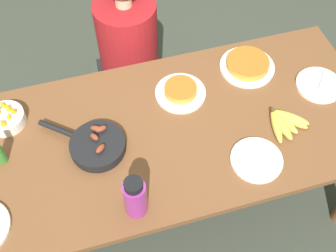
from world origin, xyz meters
TOP-DOWN VIEW (x-y plane):
  - ground_plane at (0.00, 0.00)m, footprint 14.00×14.00m
  - dining_table at (0.00, 0.00)m, footprint 1.87×0.83m
  - banana_bunch at (0.49, -0.11)m, footprint 0.19×0.19m
  - skillet at (-0.31, -0.01)m, footprint 0.34×0.31m
  - frittata_plate_center at (0.11, 0.18)m, footprint 0.23×0.23m
  - frittata_plate_side at (0.46, 0.24)m, footprint 0.26×0.26m
  - empty_plate_near_front at (0.31, -0.25)m, footprint 0.22×0.22m
  - empty_plate_far_left at (0.74, 0.04)m, footprint 0.22×0.22m
  - fruit_bowl_mango at (-0.67, 0.23)m, footprint 0.17×0.17m
  - water_bottle at (-0.22, -0.32)m, footprint 0.09×0.09m
  - person_figure at (-0.03, 0.66)m, footprint 0.35×0.35m

SIDE VIEW (x-z plane):
  - ground_plane at x=0.00m, z-range 0.00..0.00m
  - person_figure at x=-0.03m, z-range -0.10..1.01m
  - dining_table at x=0.00m, z-range 0.27..0.98m
  - empty_plate_near_front at x=0.31m, z-range 0.71..0.73m
  - empty_plate_far_left at x=0.74m, z-range 0.71..0.73m
  - banana_bunch at x=0.49m, z-range 0.71..0.75m
  - frittata_plate_center at x=0.11m, z-range 0.71..0.76m
  - frittata_plate_side at x=0.46m, z-range 0.71..0.76m
  - skillet at x=-0.31m, z-range 0.70..0.78m
  - fruit_bowl_mango at x=-0.67m, z-range 0.70..0.80m
  - water_bottle at x=-0.22m, z-range 0.71..0.92m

